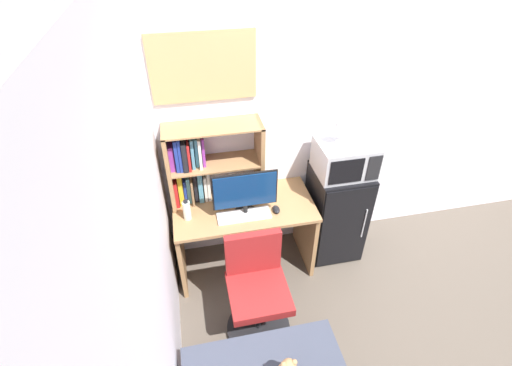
% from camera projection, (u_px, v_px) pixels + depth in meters
% --- Properties ---
extents(wall_back, '(6.40, 0.04, 2.60)m').
position_uv_depth(wall_back, '(386.00, 114.00, 3.31)').
color(wall_back, silver).
rests_on(wall_back, ground_plane).
extents(wall_left, '(0.04, 4.40, 2.60)m').
position_uv_depth(wall_left, '(150.00, 312.00, 1.72)').
color(wall_left, silver).
rests_on(wall_left, ground_plane).
extents(desk, '(1.19, 0.61, 0.74)m').
position_uv_depth(desk, '(244.00, 225.00, 3.31)').
color(desk, '#997047').
rests_on(desk, ground_plane).
extents(hutch_bookshelf, '(0.78, 0.28, 0.70)m').
position_uv_depth(hutch_bookshelf, '(200.00, 164.00, 3.05)').
color(hutch_bookshelf, '#997047').
rests_on(hutch_bookshelf, desk).
extents(monitor, '(0.53, 0.19, 0.41)m').
position_uv_depth(monitor, '(245.00, 193.00, 2.97)').
color(monitor, black).
rests_on(monitor, desk).
extents(keyboard, '(0.44, 0.15, 0.02)m').
position_uv_depth(keyboard, '(244.00, 215.00, 3.06)').
color(keyboard, silver).
rests_on(keyboard, desk).
extents(computer_mouse, '(0.06, 0.10, 0.04)m').
position_uv_depth(computer_mouse, '(276.00, 209.00, 3.11)').
color(computer_mouse, black).
rests_on(computer_mouse, desk).
extents(water_bottle, '(0.06, 0.06, 0.19)m').
position_uv_depth(water_bottle, '(187.00, 210.00, 3.00)').
color(water_bottle, silver).
rests_on(water_bottle, desk).
extents(mini_fridge, '(0.48, 0.49, 0.93)m').
position_uv_depth(mini_fridge, '(336.00, 212.00, 3.52)').
color(mini_fridge, black).
rests_on(mini_fridge, ground_plane).
extents(microwave, '(0.48, 0.39, 0.29)m').
position_uv_depth(microwave, '(345.00, 158.00, 3.15)').
color(microwave, '#ADADB2').
rests_on(microwave, mini_fridge).
extents(desk_fan, '(0.16, 0.11, 0.24)m').
position_uv_depth(desk_fan, '(344.00, 129.00, 2.97)').
color(desk_fan, silver).
rests_on(desk_fan, microwave).
extents(desk_chair, '(0.51, 0.51, 0.89)m').
position_uv_depth(desk_chair, '(257.00, 293.00, 2.87)').
color(desk_chair, black).
rests_on(desk_chair, ground_plane).
extents(wall_corkboard, '(0.78, 0.02, 0.51)m').
position_uv_depth(wall_corkboard, '(203.00, 67.00, 2.70)').
color(wall_corkboard, tan).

